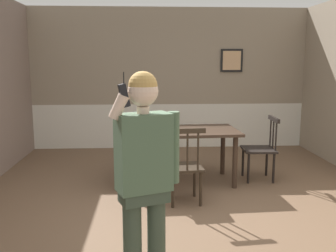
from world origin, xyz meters
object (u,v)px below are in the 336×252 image
(dining_table, at_px, (176,136))
(chair_near_window, at_px, (185,166))
(chair_by_doorway, at_px, (261,148))
(person_figure, at_px, (145,170))

(dining_table, relative_size, chair_near_window, 1.84)
(chair_by_doorway, distance_m, person_figure, 3.22)
(chair_by_doorway, xyz_separation_m, person_figure, (-1.70, -2.68, 0.49))
(chair_near_window, relative_size, chair_by_doorway, 1.03)
(chair_near_window, distance_m, chair_by_doorway, 1.51)
(chair_near_window, bearing_deg, person_figure, -110.13)
(dining_table, height_order, chair_near_window, chair_near_window)
(dining_table, distance_m, person_figure, 2.68)
(chair_near_window, xyz_separation_m, chair_by_doorway, (1.22, 0.88, -0.00))
(dining_table, xyz_separation_m, person_figure, (-0.44, -2.62, 0.28))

